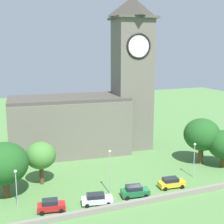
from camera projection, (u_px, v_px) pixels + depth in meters
The scene contains 14 objects.
ground_plane at pixel (105, 164), 64.99m from camera, with size 200.00×200.00×0.00m, color #517F42.
church at pixel (92, 106), 72.49m from camera, with size 33.60×15.09×34.67m.
quay_barrier at pixel (146, 201), 48.60m from camera, with size 48.22×0.70×0.85m, color gray.
car_red at pixel (51, 205), 46.14m from camera, with size 4.23×2.56×1.85m.
car_white at pixel (97, 199), 48.26m from camera, with size 5.00×2.81×1.72m.
car_green at pixel (135, 191), 50.77m from camera, with size 4.73×2.82×1.89m.
car_yellow at pixel (171, 183), 54.06m from camera, with size 4.70×2.45×1.78m.
streetlamp_west_end at pixel (16, 183), 46.18m from camera, with size 0.44×0.44×6.13m.
streetlamp_west_mid at pixel (110, 165), 51.07m from camera, with size 0.44×0.44×7.43m.
streetlamp_central at pixel (194, 154), 57.72m from camera, with size 0.44×0.44×6.53m.
tree_churchyard at pixel (41, 156), 54.72m from camera, with size 5.24×5.24×7.60m.
tree_riverside_west at pixel (5, 164), 49.69m from camera, with size 7.45×7.45×9.02m.
tree_by_tower at pixel (202, 135), 64.57m from camera, with size 7.33×7.33×9.43m.
tree_riverside_east at pixel (224, 145), 62.92m from camera, with size 6.38×6.38×7.49m.
Camera 1 is at (-21.34, -42.77, 23.41)m, focal length 50.92 mm.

